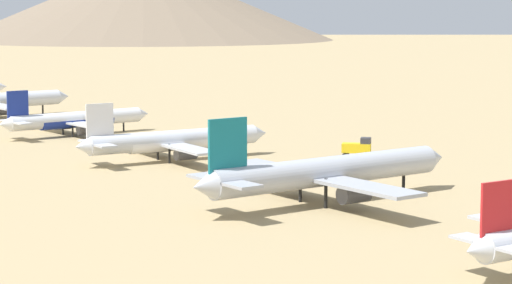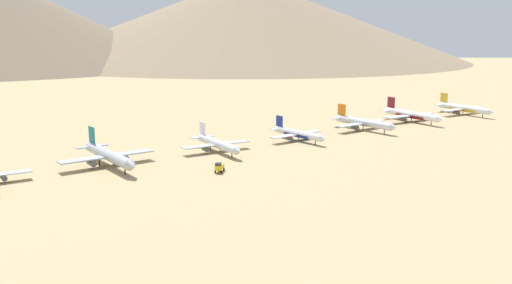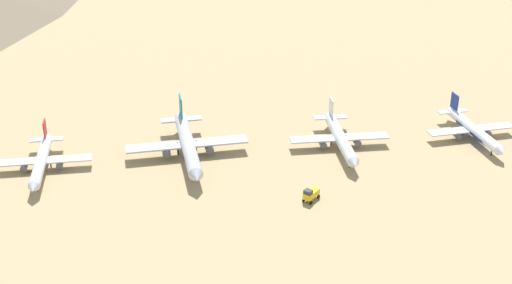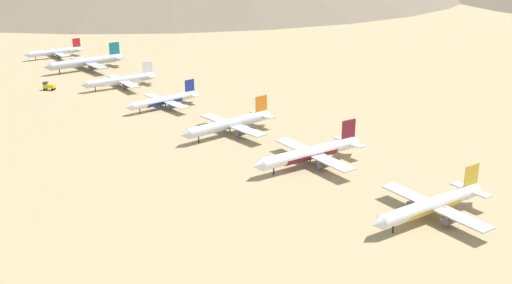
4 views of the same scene
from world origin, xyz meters
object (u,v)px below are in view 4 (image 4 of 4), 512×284
object	(u,v)px
parked_jet_1	(87,62)
parked_jet_3	(164,100)
parked_jet_0	(56,52)
service_truck	(49,86)
parked_jet_6	(432,205)
parked_jet_2	(121,80)
parked_jet_4	(230,124)
parked_jet_5	(311,153)

from	to	relation	value
parked_jet_1	parked_jet_3	size ratio (longest dim) A/B	1.28
parked_jet_0	service_truck	distance (m)	79.22
parked_jet_0	parked_jet_6	size ratio (longest dim) A/B	0.86
parked_jet_2	parked_jet_4	distance (m)	89.11
parked_jet_0	parked_jet_1	distance (m)	42.83
parked_jet_4	parked_jet_5	bearing A→B (deg)	99.99
parked_jet_6	service_truck	xyz separation A→B (m)	(53.49, -189.88, -1.90)
parked_jet_3	parked_jet_4	bearing A→B (deg)	98.92
parked_jet_3	parked_jet_1	bearing A→B (deg)	-85.77
parked_jet_2	parked_jet_6	xyz separation A→B (m)	(-22.66, 176.54, 0.30)
parked_jet_2	parked_jet_6	size ratio (longest dim) A/B	0.93
parked_jet_4	service_truck	bearing A→B (deg)	-67.63
parked_jet_2	parked_jet_5	world-z (taller)	parked_jet_5
parked_jet_4	parked_jet_1	bearing A→B (deg)	-84.20
parked_jet_4	service_truck	size ratio (longest dim) A/B	7.50
parked_jet_0	parked_jet_3	xyz separation A→B (m)	(-12.97, 132.90, -0.01)
parked_jet_1	parked_jet_4	distance (m)	136.24
parked_jet_4	parked_jet_5	distance (m)	41.32
parked_jet_1	parked_jet_0	bearing A→B (deg)	-81.58
parked_jet_3	service_truck	size ratio (longest dim) A/B	6.41
parked_jet_3	parked_jet_5	world-z (taller)	parked_jet_5
parked_jet_5	service_truck	bearing A→B (deg)	-71.00
parked_jet_0	parked_jet_4	xyz separation A→B (m)	(-20.02, 177.90, 0.62)
parked_jet_1	parked_jet_4	xyz separation A→B (m)	(-13.76, 135.55, -0.36)
parked_jet_2	service_truck	bearing A→B (deg)	-23.40
parked_jet_4	parked_jet_6	world-z (taller)	parked_jet_4
parked_jet_6	parked_jet_5	bearing A→B (deg)	-84.64
parked_jet_4	parked_jet_5	world-z (taller)	parked_jet_5
parked_jet_1	parked_jet_2	size ratio (longest dim) A/B	1.19
parked_jet_1	service_truck	bearing A→B (deg)	50.23
parked_jet_1	parked_jet_4	size ratio (longest dim) A/B	1.09
parked_jet_1	service_truck	distance (m)	44.02
parked_jet_3	parked_jet_2	bearing A→B (deg)	-84.75
parked_jet_4	service_truck	world-z (taller)	parked_jet_4
parked_jet_0	parked_jet_2	xyz separation A→B (m)	(-8.98, 89.48, 0.23)
parked_jet_0	service_truck	xyz separation A→B (m)	(21.85, 76.13, -1.38)
parked_jet_3	parked_jet_6	xyz separation A→B (m)	(-18.68, 133.11, 0.54)
parked_jet_1	parked_jet_3	bearing A→B (deg)	94.23
parked_jet_6	parked_jet_2	bearing A→B (deg)	-82.68
parked_jet_3	service_truck	world-z (taller)	parked_jet_3
parked_jet_1	service_truck	world-z (taller)	parked_jet_1
parked_jet_3	parked_jet_4	world-z (taller)	parked_jet_4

